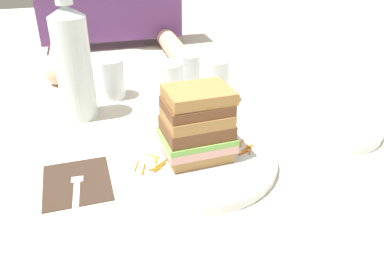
{
  "coord_description": "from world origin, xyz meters",
  "views": [
    {
      "loc": [
        -0.16,
        -0.58,
        0.4
      ],
      "look_at": [
        0.01,
        0.01,
        0.06
      ],
      "focal_mm": 36.48,
      "sensor_mm": 36.0,
      "label": 1
    }
  ],
  "objects": [
    {
      "name": "side_plate",
      "position": [
        0.31,
        0.03,
        0.01
      ],
      "size": [
        0.21,
        0.21,
        0.02
      ],
      "primitive_type": "cylinder",
      "color": "white",
      "rests_on": "ground_plane"
    },
    {
      "name": "empty_tumbler_1",
      "position": [
        0.03,
        0.32,
        0.04
      ],
      "size": [
        0.07,
        0.07,
        0.08
      ],
      "primitive_type": "cylinder",
      "color": "silver",
      "rests_on": "ground_plane"
    },
    {
      "name": "carrot_shred_1",
      "position": [
        -0.07,
        -0.02,
        0.02
      ],
      "size": [
        0.01,
        0.03,
        0.0
      ],
      "primitive_type": "cylinder",
      "rotation": [
        0.0,
        1.57,
        1.48
      ],
      "color": "orange",
      "rests_on": "main_plate"
    },
    {
      "name": "carrot_shred_14",
      "position": [
        0.09,
        -0.01,
        0.02
      ],
      "size": [
        0.02,
        0.02,
        0.0
      ],
      "primitive_type": "cylinder",
      "rotation": [
        0.0,
        1.57,
        3.81
      ],
      "color": "orange",
      "rests_on": "main_plate"
    },
    {
      "name": "empty_tumbler_0",
      "position": [
        -0.11,
        0.32,
        0.05
      ],
      "size": [
        0.07,
        0.07,
        0.1
      ],
      "primitive_type": "cylinder",
      "color": "silver",
      "rests_on": "ground_plane"
    },
    {
      "name": "carrot_shred_2",
      "position": [
        -0.1,
        -0.02,
        0.02
      ],
      "size": [
        0.01,
        0.03,
        0.0
      ],
      "primitive_type": "cylinder",
      "rotation": [
        0.0,
        1.57,
        1.23
      ],
      "color": "orange",
      "rests_on": "main_plate"
    },
    {
      "name": "carrot_shred_7",
      "position": [
        -0.07,
        -0.04,
        0.02
      ],
      "size": [
        0.02,
        0.0,
        0.0
      ],
      "primitive_type": "cylinder",
      "rotation": [
        0.0,
        1.57,
        6.27
      ],
      "color": "orange",
      "rests_on": "main_plate"
    },
    {
      "name": "carrot_shred_4",
      "position": [
        -0.07,
        -0.0,
        0.02
      ],
      "size": [
        0.02,
        0.02,
        0.0
      ],
      "primitive_type": "cylinder",
      "rotation": [
        0.0,
        1.57,
        5.63
      ],
      "color": "orange",
      "rests_on": "main_plate"
    },
    {
      "name": "carrot_shred_6",
      "position": [
        -0.06,
        -0.04,
        0.02
      ],
      "size": [
        0.03,
        0.03,
        0.0
      ],
      "primitive_type": "cylinder",
      "rotation": [
        0.0,
        1.57,
        0.77
      ],
      "color": "orange",
      "rests_on": "main_plate"
    },
    {
      "name": "empty_tumbler_2",
      "position": [
        0.1,
        0.39,
        0.04
      ],
      "size": [
        0.07,
        0.07,
        0.07
      ],
      "primitive_type": "cylinder",
      "color": "silver",
      "rests_on": "ground_plane"
    },
    {
      "name": "juice_glass",
      "position": [
        0.12,
        0.24,
        0.05
      ],
      "size": [
        0.07,
        0.07,
        0.1
      ],
      "color": "white",
      "rests_on": "ground_plane"
    },
    {
      "name": "main_plate",
      "position": [
        0.01,
        -0.02,
        0.01
      ],
      "size": [
        0.29,
        0.29,
        0.02
      ],
      "primitive_type": "cylinder",
      "color": "white",
      "rests_on": "ground_plane"
    },
    {
      "name": "water_bottle",
      "position": [
        -0.19,
        0.24,
        0.13
      ],
      "size": [
        0.08,
        0.08,
        0.28
      ],
      "color": "silver",
      "rests_on": "ground_plane"
    },
    {
      "name": "knife",
      "position": [
        0.18,
        -0.03,
        0.0
      ],
      "size": [
        0.02,
        0.2,
        0.0
      ],
      "color": "silver",
      "rests_on": "ground_plane"
    },
    {
      "name": "sandwich",
      "position": [
        0.01,
        -0.01,
        0.08
      ],
      "size": [
        0.13,
        0.1,
        0.13
      ],
      "color": "#A87A42",
      "rests_on": "main_plate"
    },
    {
      "name": "napkin_dark",
      "position": [
        -0.2,
        -0.02,
        0.0
      ],
      "size": [
        0.11,
        0.14,
        0.0
      ],
      "primitive_type": "cube",
      "rotation": [
        0.0,
        0.0,
        0.03
      ],
      "color": "#38281E",
      "rests_on": "ground_plane"
    },
    {
      "name": "carrot_shred_13",
      "position": [
        0.11,
        -0.02,
        0.02
      ],
      "size": [
        0.03,
        0.02,
        0.0
      ],
      "primitive_type": "cylinder",
      "rotation": [
        0.0,
        1.57,
        3.68
      ],
      "color": "orange",
      "rests_on": "main_plate"
    },
    {
      "name": "carrot_shred_11",
      "position": [
        0.11,
        -0.03,
        0.02
      ],
      "size": [
        0.02,
        0.03,
        0.0
      ],
      "primitive_type": "cylinder",
      "rotation": [
        0.0,
        1.57,
        4.2
      ],
      "color": "orange",
      "rests_on": "main_plate"
    },
    {
      "name": "carrot_shred_8",
      "position": [
        0.1,
        -0.02,
        0.02
      ],
      "size": [
        0.02,
        0.02,
        0.0
      ],
      "primitive_type": "cylinder",
      "rotation": [
        0.0,
        1.57,
        0.87
      ],
      "color": "orange",
      "rests_on": "main_plate"
    },
    {
      "name": "carrot_shred_10",
      "position": [
        0.09,
        -0.01,
        0.02
      ],
      "size": [
        0.03,
        0.02,
        0.0
      ],
      "primitive_type": "cylinder",
      "rotation": [
        0.0,
        1.57,
        3.73
      ],
      "color": "orange",
      "rests_on": "main_plate"
    },
    {
      "name": "carrot_shred_9",
      "position": [
        0.1,
        0.0,
        0.02
      ],
      "size": [
        0.03,
        0.02,
        0.0
      ],
      "primitive_type": "cylinder",
      "rotation": [
        0.0,
        1.57,
        3.87
      ],
      "color": "orange",
      "rests_on": "main_plate"
    },
    {
      "name": "carrot_shred_5",
      "position": [
        -0.09,
        -0.04,
        0.02
      ],
      "size": [
        0.01,
        0.03,
        0.0
      ],
      "primitive_type": "cylinder",
      "rotation": [
        0.0,
        1.57,
        4.41
      ],
      "color": "orange",
      "rests_on": "main_plate"
    },
    {
      "name": "carrot_shred_0",
      "position": [
        -0.06,
        -0.03,
        0.02
      ],
      "size": [
        0.03,
        0.02,
        0.0
      ],
      "primitive_type": "cylinder",
      "rotation": [
        0.0,
        1.57,
        0.68
      ],
      "color": "orange",
      "rests_on": "main_plate"
    },
    {
      "name": "carrot_shred_3",
      "position": [
        -0.06,
        -0.01,
        0.02
      ],
      "size": [
        0.01,
        0.02,
        0.0
      ],
      "primitive_type": "cylinder",
      "rotation": [
        0.0,
        1.57,
        4.57
      ],
      "color": "orange",
      "rests_on": "main_plate"
    },
    {
      "name": "ground_plane",
      "position": [
        0.0,
        0.0,
        0.0
      ],
      "size": [
        3.0,
        3.0,
        0.0
      ],
      "primitive_type": "plane",
      "color": "beige"
    },
    {
      "name": "carrot_shred_12",
      "position": [
        0.09,
        -0.03,
        0.02
      ],
      "size": [
        0.02,
        0.01,
        0.0
      ],
      "primitive_type": "cylinder",
      "rotation": [
        0.0,
        1.57,
        3.52
      ],
      "color": "orange",
      "rests_on": "main_plate"
    },
    {
      "name": "fork",
      "position": [
        -0.2,
        -0.04,
        0.0
      ],
      "size": [
        0.02,
        0.17,
        0.0
      ],
      "color": "silver",
      "rests_on": "napkin_dark"
    }
  ]
}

